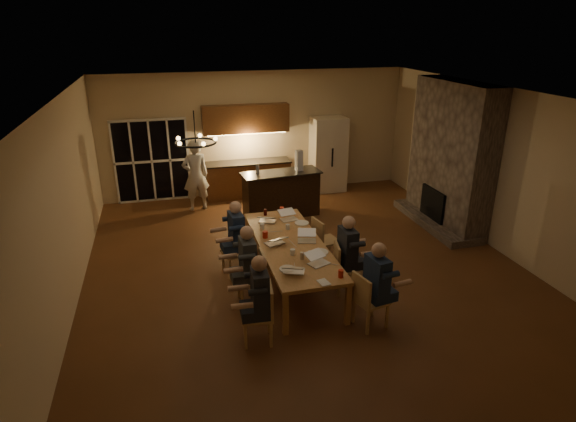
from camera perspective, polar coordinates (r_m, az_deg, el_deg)
The scene contains 44 objects.
floor at distance 9.23m, azimuth 1.94°, elevation -6.53°, with size 9.00×9.00×0.00m, color brown.
back_wall at distance 12.83m, azimuth -3.84°, elevation 9.16°, with size 8.00×0.04×3.20m, color #CCB090.
left_wall at distance 8.41m, azimuth -25.15°, elevation 0.42°, with size 0.04×9.00×3.20m, color #CCB090.
right_wall at distance 10.45m, azimuth 23.76°, elevation 4.49°, with size 0.04×9.00×3.20m, color #CCB090.
ceiling at distance 8.22m, azimuth 2.22°, elevation 13.70°, with size 8.00×9.00×0.04m, color white.
french_doors at distance 12.69m, azimuth -15.83°, elevation 5.69°, with size 1.86×0.08×2.10m, color black.
fireplace at distance 11.19m, azimuth 18.76°, elevation 6.22°, with size 0.58×2.50×3.20m, color #6C5F55.
kitchenette at distance 12.56m, azimuth -4.86°, elevation 6.99°, with size 2.24×0.68×2.40m, color brown, non-canonical shape.
refrigerator at distance 13.11m, azimuth 4.77°, elevation 6.71°, with size 0.90×0.68×2.00m, color beige.
dining_table at distance 8.54m, azimuth 0.34°, elevation -6.10°, with size 1.10×3.12×0.75m, color tan.
bar_island at distance 11.37m, azimuth -0.82°, elevation 2.01°, with size 1.84×0.68×1.08m, color black.
chair_left_near at distance 7.04m, azimuth -3.69°, elevation -12.10°, with size 0.44×0.44×0.89m, color tan, non-canonical shape.
chair_left_mid at distance 7.92m, azimuth -4.42°, elevation -7.99°, with size 0.44×0.44×0.89m, color tan, non-canonical shape.
chair_left_far at distance 8.81m, azimuth -6.26°, elevation -4.82°, with size 0.44×0.44×0.89m, color tan, non-canonical shape.
chair_right_near at distance 7.45m, azimuth 9.81°, elevation -10.32°, with size 0.44×0.44×0.89m, color tan, non-canonical shape.
chair_right_mid at distance 8.28m, azimuth 7.13°, elevation -6.70°, with size 0.44×0.44×0.89m, color tan, non-canonical shape.
chair_right_far at distance 9.25m, azimuth 4.57°, elevation -3.44°, with size 0.44×0.44×0.89m, color tan, non-canonical shape.
person_left_near at distance 6.89m, azimuth -3.32°, elevation -10.50°, with size 0.60×0.60×1.38m, color black, non-canonical shape.
person_right_near at distance 7.34m, azimuth 10.43°, elevation -8.64°, with size 0.60×0.60×1.38m, color #1D2649, non-canonical shape.
person_left_mid at distance 7.79m, azimuth -4.76°, elevation -6.48°, with size 0.60×0.60×1.38m, color #34393E, non-canonical shape.
person_right_mid at distance 8.19m, azimuth 7.04°, elevation -5.10°, with size 0.60×0.60×1.38m, color black, non-canonical shape.
person_left_far at distance 8.80m, azimuth -6.11°, elevation -3.07°, with size 0.60×0.60×1.38m, color #1D2649, non-canonical shape.
standing_person at distance 11.87m, azimuth -10.89°, elevation 4.18°, with size 0.64×0.42×1.75m, color silver.
chandelier at distance 6.96m, azimuth -10.89°, elevation 7.96°, with size 0.59×0.59×0.03m, color black.
laptop_a at distance 7.41m, azimuth 0.73°, elevation -6.41°, with size 0.32×0.28×0.23m, color silver, non-canonical shape.
laptop_b at distance 7.65m, azimuth 3.71°, elevation -5.54°, with size 0.32×0.28×0.23m, color silver, non-canonical shape.
laptop_c at distance 8.32m, azimuth -1.62°, elevation -3.16°, with size 0.32×0.28×0.23m, color silver, non-canonical shape.
laptop_d at distance 8.40m, azimuth 2.25°, elevation -2.91°, with size 0.32×0.28×0.23m, color silver, non-canonical shape.
laptop_e at distance 9.24m, azimuth -2.45°, elevation -0.59°, with size 0.32×0.28×0.23m, color silver, non-canonical shape.
laptop_f at distance 9.30m, azimuth 0.11°, elevation -0.40°, with size 0.32×0.28×0.23m, color silver, non-canonical shape.
mug_front at distance 7.95m, azimuth 0.56°, elevation -4.88°, with size 0.08×0.08×0.10m, color white.
mug_mid at distance 8.90m, azimuth -0.04°, elevation -1.89°, with size 0.08×0.08×0.10m, color white.
mug_back at distance 8.94m, azimuth -3.08°, elevation -1.81°, with size 0.09×0.09×0.10m, color white.
redcup_near at distance 7.33m, azimuth 6.28°, elevation -7.39°, with size 0.08×0.08×0.12m, color red.
redcup_mid at distance 8.57m, azimuth -2.72°, elevation -2.81°, with size 0.10×0.10×0.12m, color red.
redcup_far at distance 9.67m, azimuth -0.73°, elevation 0.13°, with size 0.09×0.09×0.12m, color red.
can_silver at distance 7.81m, azimuth 1.69°, elevation -5.33°, with size 0.07×0.07×0.12m, color #B2B2B7.
can_cola at distance 9.56m, azimuth -2.71°, elevation -0.16°, with size 0.07×0.07×0.12m, color #3F0F0C.
plate_near at distance 8.06m, azimuth 3.83°, elevation -4.87°, with size 0.27×0.27×0.02m, color white.
plate_left at distance 7.52m, azimuth -0.06°, elevation -6.89°, with size 0.25×0.25×0.02m, color white.
plate_far at distance 9.18m, azimuth 1.64°, elevation -1.43°, with size 0.27×0.27×0.02m, color white.
notepad at distance 7.18m, azimuth 4.25°, elevation -8.43°, with size 0.15×0.20×0.01m, color white.
bar_bottle at distance 11.08m, azimuth -3.63°, elevation 5.03°, with size 0.08×0.08×0.24m, color #99999E.
bar_blender at distance 11.28m, azimuth 1.31°, elevation 6.01°, with size 0.15×0.15×0.48m, color silver.
Camera 1 is at (-2.39, -7.79, 4.34)m, focal length 30.00 mm.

